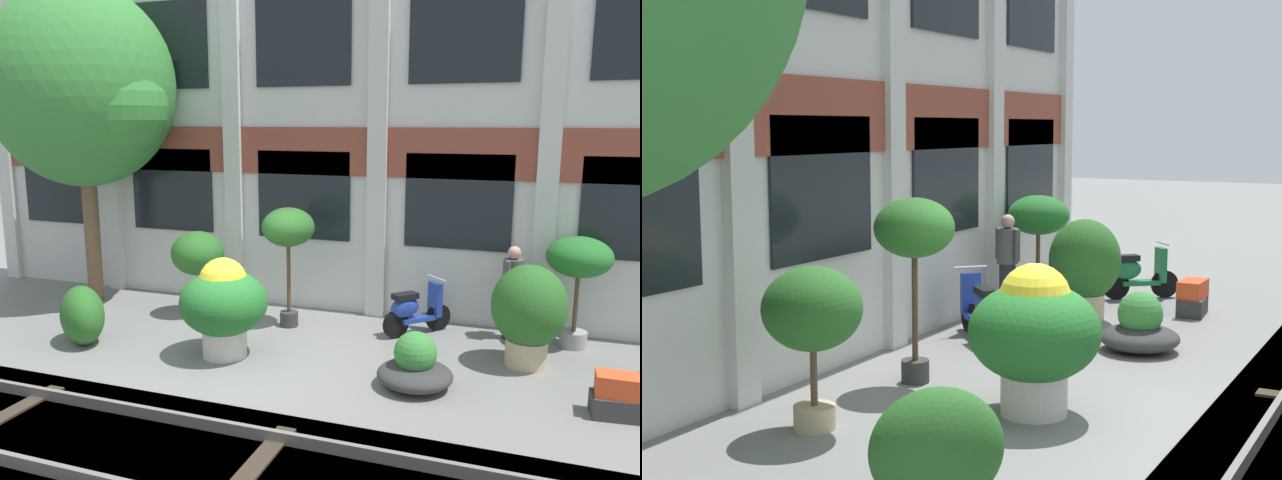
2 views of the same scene
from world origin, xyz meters
The scene contains 14 objects.
ground_plane centered at (0.00, 0.00, 0.00)m, with size 80.00×80.00×0.00m, color slate.
apartment_facade centered at (0.00, 3.27, 3.76)m, with size 15.11×0.64×7.55m.
rail_tracks centered at (0.00, -2.79, -0.13)m, with size 22.75×2.80×0.43m.
broadleaf_tree centered at (-4.26, 2.05, 4.23)m, with size 3.80×3.62×6.30m.
potted_plant_tall_urn centered at (0.17, 1.85, 1.74)m, with size 0.94×0.94×2.17m.
potted_plant_stone_basin centered at (-0.22, 0.15, 0.88)m, with size 1.38×1.38×1.59m.
potted_plant_low_pan centered at (4.98, 2.44, 1.42)m, with size 1.03×1.03×1.85m.
potted_plant_wide_bowl centered at (2.85, 0.00, 0.29)m, with size 1.06×1.06×0.80m.
potted_plant_fluted_column centered at (4.28, 1.35, 0.88)m, with size 1.11×1.11×1.57m.
potted_plant_square_trough centered at (5.47, -0.02, 0.27)m, with size 0.76×0.47×0.56m.
potted_plant_terracotta_small centered at (-1.70, 1.86, 1.16)m, with size 0.99×0.99×1.63m.
scooter_second_parked centered at (2.40, 2.16, 0.44)m, with size 1.01×1.07×0.98m.
resident_by_doorway centered at (3.98, 2.52, 0.86)m, with size 0.34×0.50×1.61m.
topiary_hedge centered at (-2.72, -0.15, 0.49)m, with size 1.09×0.70×0.98m, color #286023.
Camera 1 is at (4.39, -8.15, 3.67)m, focal length 35.00 mm.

